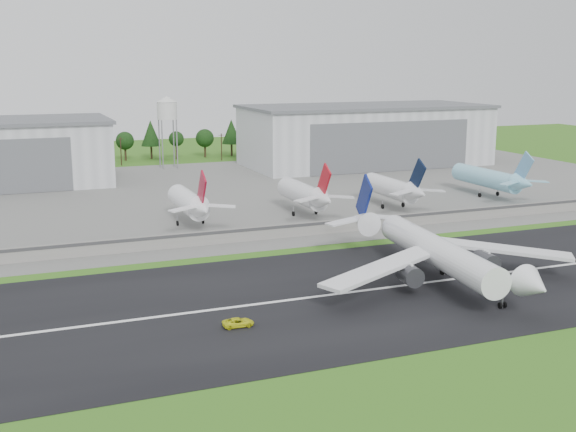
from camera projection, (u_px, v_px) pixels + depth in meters
name	position (u px, v px, depth m)	size (l,w,h in m)	color
ground	(417.00, 303.00, 130.60)	(600.00, 600.00, 0.00)	#375D16
runway	(390.00, 287.00, 139.68)	(320.00, 60.00, 0.10)	black
runway_centerline	(390.00, 287.00, 139.67)	(220.00, 1.00, 0.02)	white
apron	(226.00, 193.00, 239.76)	(320.00, 150.00, 0.10)	slate
blast_fence	(301.00, 230.00, 180.24)	(240.00, 0.61, 3.50)	gray
hangar_east	(365.00, 135.00, 304.88)	(102.00, 47.00, 25.20)	silver
water_tower	(167.00, 108.00, 291.97)	(8.40, 8.40, 29.40)	#99999E
utility_poles	(173.00, 163.00, 312.55)	(230.00, 3.00, 12.00)	black
treeline	(166.00, 159.00, 326.19)	(320.00, 16.00, 22.00)	black
main_airliner	(439.00, 259.00, 142.07)	(56.90, 59.26, 18.17)	white
ground_vehicle	(238.00, 322.00, 118.79)	(2.42, 5.25, 1.46)	yellow
parked_jet_red_a	(191.00, 203.00, 190.85)	(7.36, 31.29, 16.75)	white
parked_jet_red_b	(307.00, 195.00, 202.80)	(7.36, 31.29, 16.83)	silver
parked_jet_navy	(396.00, 188.00, 213.06)	(7.36, 31.29, 16.73)	silver
parked_jet_skyblue	(492.00, 179.00, 231.34)	(7.36, 37.29, 16.77)	#85CCE6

